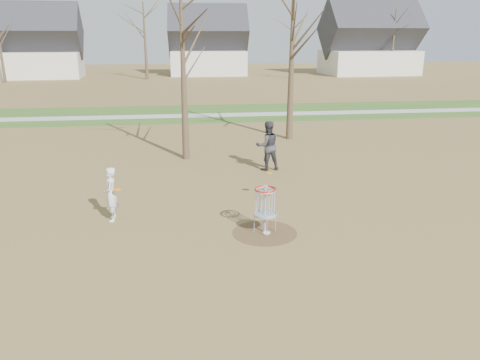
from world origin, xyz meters
The scene contains 11 objects.
ground centered at (0.00, 0.00, 0.00)m, with size 160.00×160.00×0.00m, color brown.
green_band centered at (0.00, 21.00, 0.01)m, with size 160.00×8.00×0.01m, color #2D5119.
footpath centered at (0.00, 20.00, 0.01)m, with size 160.00×1.50×0.01m, color #9E9E99.
dirt_circle centered at (0.00, 0.00, 0.01)m, with size 1.80×1.80×0.01m, color #47331E.
player_standing centered at (-4.32, 1.51, 0.81)m, with size 0.59×0.39×1.61m, color silver.
player_throwing centered at (1.24, 6.28, 1.00)m, with size 0.97×0.76×2.00m, color #323337.
disc_grounded centered at (0.04, -0.03, 0.02)m, with size 0.22×0.22×0.02m, color silver.
discs_in_play centered at (-1.62, 2.02, 0.98)m, with size 4.92×1.59×0.13m.
disc_golf_basket centered at (0.00, 0.00, 0.91)m, with size 0.64×0.64×1.35m.
bare_trees centered at (1.78, 35.79, 5.35)m, with size 52.62×44.98×9.00m.
houses_row centered at (4.32, 52.56, 3.52)m, with size 56.51×10.01×7.26m.
Camera 1 is at (-2.23, -11.79, 5.28)m, focal length 35.00 mm.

